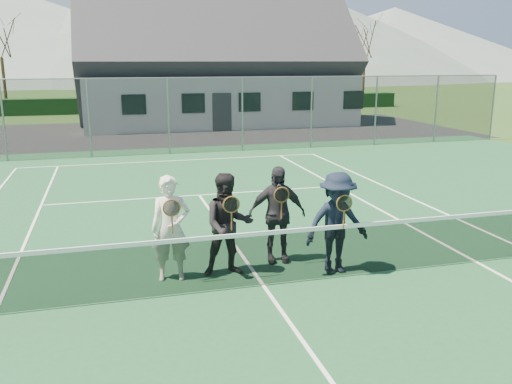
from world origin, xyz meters
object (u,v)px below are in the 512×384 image
tennis_net (263,256)px  player_b (228,225)px  player_d (337,223)px  clubhouse (216,54)px  player_a (171,228)px  player_c (277,214)px

tennis_net → player_b: 0.86m
tennis_net → player_d: player_d is taller
clubhouse → player_a: clubhouse is taller
tennis_net → player_a: size_ratio=6.49×
clubhouse → player_c: bearing=-98.5°
clubhouse → player_c: clubhouse is taller
player_d → clubhouse: bearing=83.7°
player_d → tennis_net: bearing=-170.6°
player_b → player_c: (1.00, 0.41, 0.00)m
clubhouse → player_a: size_ratio=8.67×
player_b → player_d: same height
player_a → player_b: bearing=-3.3°
player_a → player_d: same height
clubhouse → player_b: (-4.44, -23.36, -3.07)m
player_c → player_b: bearing=-157.8°
player_a → player_b: 0.98m
tennis_net → player_c: (0.56, 1.05, 0.38)m
player_b → player_d: bearing=-12.5°
tennis_net → player_a: bearing=153.9°
player_b → player_d: size_ratio=1.00×
player_b → player_d: 1.88m
tennis_net → clubhouse: 24.57m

